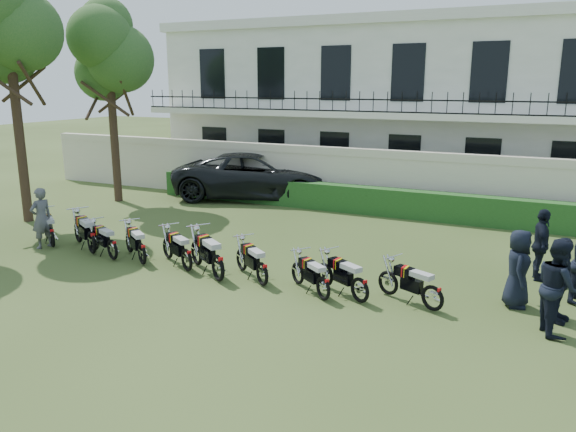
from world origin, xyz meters
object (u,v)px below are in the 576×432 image
at_px(motorcycle_1, 91,237).
at_px(officer_2, 560,280).
at_px(motorcycle_5, 218,261).
at_px(motorcycle_7, 323,283).
at_px(officer_5, 541,245).
at_px(motorcycle_4, 187,254).
at_px(officer_1, 558,287).
at_px(suv, 258,176).
at_px(motorcycle_3, 142,249).
at_px(motorcycle_8, 360,284).
at_px(motorcycle_6, 262,268).
at_px(inspector, 41,218).
at_px(tree_west_mid, 7,21).
at_px(motorcycle_9, 433,292).
at_px(motorcycle_2, 112,245).
at_px(officer_3, 518,268).
at_px(tree_west_near, 109,52).
at_px(motorcycle_0, 52,233).

relative_size(motorcycle_1, officer_2, 1.02).
relative_size(motorcycle_5, motorcycle_7, 1.26).
bearing_deg(officer_5, motorcycle_4, 103.60).
relative_size(motorcycle_1, motorcycle_4, 1.10).
xyz_separation_m(motorcycle_5, motorcycle_7, (2.76, -0.01, -0.10)).
distance_m(motorcycle_7, officer_1, 4.70).
xyz_separation_m(motorcycle_7, suv, (-6.71, 9.36, 0.53)).
distance_m(motorcycle_3, officer_5, 10.11).
distance_m(motorcycle_7, motorcycle_8, 0.81).
distance_m(motorcycle_6, inspector, 7.34).
bearing_deg(tree_west_mid, motorcycle_9, -7.84).
distance_m(motorcycle_2, suv, 9.17).
relative_size(motorcycle_2, motorcycle_6, 1.11).
bearing_deg(officer_2, motorcycle_9, 120.20).
relative_size(motorcycle_5, officer_3, 1.04).
bearing_deg(tree_west_near, suv, 31.30).
bearing_deg(motorcycle_5, motorcycle_6, -45.45).
distance_m(motorcycle_0, motorcycle_4, 4.83).
bearing_deg(motorcycle_6, motorcycle_8, -53.24).
bearing_deg(tree_west_near, motorcycle_1, -53.89).
bearing_deg(motorcycle_4, motorcycle_9, -58.11).
height_order(motorcycle_4, motorcycle_9, motorcycle_4).
relative_size(motorcycle_9, officer_3, 0.96).
distance_m(officer_3, officer_5, 2.07).
xyz_separation_m(tree_west_mid, motorcycle_9, (14.39, -1.98, -6.22)).
bearing_deg(motorcycle_9, motorcycle_2, 115.92).
xyz_separation_m(motorcycle_3, officer_1, (9.93, 0.17, 0.48)).
xyz_separation_m(motorcycle_0, motorcycle_8, (9.50, -0.18, -0.01)).
bearing_deg(officer_2, motorcycle_3, 110.86).
relative_size(motorcycle_7, officer_2, 0.80).
height_order(motorcycle_8, motorcycle_9, motorcycle_8).
height_order(motorcycle_1, motorcycle_4, motorcycle_1).
height_order(motorcycle_4, inspector, inspector).
bearing_deg(motorcycle_6, motorcycle_5, 136.75).
bearing_deg(motorcycle_3, officer_3, -47.63).
bearing_deg(motorcycle_2, tree_west_near, 63.94).
bearing_deg(officer_5, suv, 54.06).
height_order(tree_west_mid, inspector, tree_west_mid).
height_order(motorcycle_1, motorcycle_7, motorcycle_1).
distance_m(motorcycle_5, officer_3, 6.82).
xyz_separation_m(motorcycle_0, motorcycle_4, (4.83, -0.07, 0.00)).
bearing_deg(motorcycle_5, suv, 57.64).
height_order(tree_west_near, motorcycle_3, tree_west_near).
xyz_separation_m(motorcycle_2, motorcycle_9, (8.59, 0.21, -0.00)).
bearing_deg(officer_3, officer_5, -16.87).
bearing_deg(officer_2, motorcycle_6, 113.69).
relative_size(tree_west_mid, suv, 1.29).
distance_m(tree_west_near, motorcycle_9, 16.07).
bearing_deg(officer_5, motorcycle_2, 99.47).
distance_m(motorcycle_5, motorcycle_9, 5.10).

